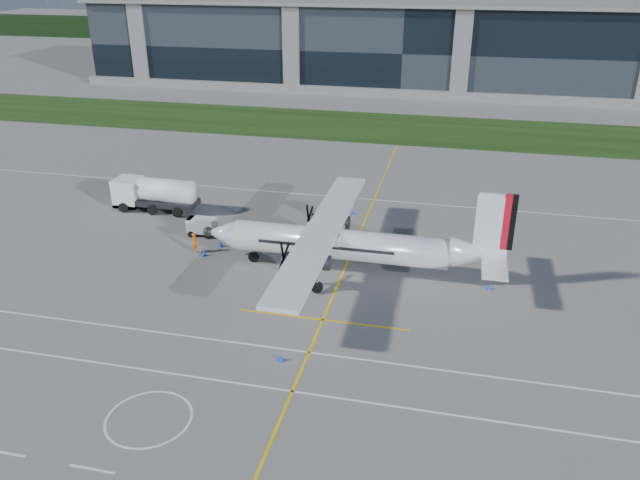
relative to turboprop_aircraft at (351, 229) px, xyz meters
name	(u,v)px	position (x,y,z in m)	size (l,w,h in m)	color
ground	(376,142)	(-3.52, 38.45, -3.76)	(400.00, 400.00, 0.00)	#63615E
grass_strip	(384,127)	(-3.52, 46.45, -3.74)	(400.00, 18.00, 0.04)	black
terminal_building	(408,47)	(-3.52, 78.45, 3.74)	(120.00, 20.00, 15.00)	black
tree_line	(428,36)	(-3.52, 138.45, -0.76)	(400.00, 6.00, 6.00)	black
yellow_taxiway_centerline	(361,230)	(-0.52, 8.45, -3.75)	(0.20, 70.00, 0.01)	yellow
white_lane_line	(243,384)	(-3.52, -15.55, -3.75)	(90.00, 0.15, 0.01)	white
turboprop_aircraft	(351,229)	(0.00, 0.00, 0.00)	(24.16, 25.06, 7.52)	white
fuel_tanker_truck	(150,194)	(-21.67, 8.82, -2.12)	(8.72, 2.83, 3.27)	white
baggage_tug	(202,227)	(-14.33, 4.18, -2.97)	(2.62, 1.57, 1.57)	silver
ground_crew_person	(195,242)	(-13.44, 0.58, -2.75)	(0.82, 0.59, 2.02)	#F25907
safety_cone_tail	(490,286)	(10.81, -0.47, -3.51)	(0.36, 0.36, 0.50)	blue
safety_cone_fwd	(204,253)	(-12.49, 0.09, -3.51)	(0.36, 0.36, 0.50)	blue
safety_cone_stbdwing	(353,212)	(-1.92, 12.02, -3.51)	(0.36, 0.36, 0.50)	blue
safety_cone_portwing	(281,357)	(-2.01, -12.79, -3.51)	(0.36, 0.36, 0.50)	blue
safety_cone_nose_stbd	(221,244)	(-11.78, 2.18, -3.51)	(0.36, 0.36, 0.50)	blue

